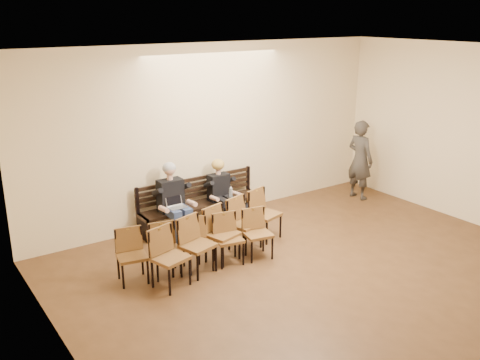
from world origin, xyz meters
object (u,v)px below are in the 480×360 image
at_px(passerby, 360,154).
at_px(chair_row_back, 223,234).
at_px(bag, 247,212).
at_px(chair_row_front, 198,245).
at_px(laptop, 177,209).
at_px(bench, 202,214).
at_px(seated_woman, 221,195).
at_px(seated_man, 173,200).
at_px(water_bottle, 231,198).

height_order(passerby, chair_row_back, passerby).
bearing_deg(bag, chair_row_front, -144.91).
xyz_separation_m(laptop, chair_row_back, (0.18, -1.26, -0.10)).
height_order(bench, bag, bench).
xyz_separation_m(seated_woman, laptop, (-1.08, -0.18, -0.02)).
xyz_separation_m(bag, chair_row_front, (-1.94, -1.36, 0.27)).
height_order(seated_woman, chair_row_front, seated_woman).
relative_size(bag, chair_row_back, 0.14).
height_order(seated_man, passerby, passerby).
bearing_deg(seated_woman, laptop, -170.27).
bearing_deg(bench, passerby, -9.08).
bearing_deg(seated_man, seated_woman, 0.00).
height_order(seated_woman, laptop, seated_woman).
relative_size(seated_man, bag, 3.45).
relative_size(bench, passerby, 1.27).
bearing_deg(chair_row_front, laptop, 86.69).
bearing_deg(passerby, bench, 77.36).
height_order(laptop, passerby, passerby).
xyz_separation_m(seated_man, bag, (1.60, -0.14, -0.55)).
distance_m(seated_woman, passerby, 3.43).
relative_size(water_bottle, chair_row_front, 0.09).
distance_m(bench, bag, 0.95).
xyz_separation_m(seated_woman, chair_row_back, (-0.89, -1.45, -0.12)).
bearing_deg(laptop, water_bottle, 6.26).
height_order(bench, chair_row_front, chair_row_front).
bearing_deg(chair_row_front, bag, 45.76).
height_order(seated_man, laptop, seated_man).
relative_size(bench, chair_row_front, 1.00).
relative_size(seated_woman, laptop, 3.66).
distance_m(bench, seated_man, 0.84).
bearing_deg(laptop, bench, 32.44).
relative_size(seated_man, water_bottle, 6.20).
bearing_deg(water_bottle, seated_woman, 107.44).
height_order(chair_row_front, chair_row_back, chair_row_back).
bearing_deg(bench, laptop, -156.33).
height_order(laptop, bag, laptop).
xyz_separation_m(seated_woman, bag, (0.53, -0.14, -0.44)).
relative_size(seated_man, passerby, 0.68).
bearing_deg(seated_man, bag, -4.87).
bearing_deg(passerby, laptop, 82.64).
xyz_separation_m(laptop, water_bottle, (1.15, -0.05, -0.00)).
bearing_deg(water_bottle, seated_man, 168.34).
height_order(laptop, chair_row_back, chair_row_back).
bearing_deg(bench, bag, -15.64).
relative_size(bench, water_bottle, 11.53).
height_order(bench, laptop, laptop).
relative_size(bench, laptop, 8.03).
distance_m(laptop, passerby, 4.48).
bearing_deg(seated_man, laptop, -93.62).
distance_m(bench, passerby, 3.88).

